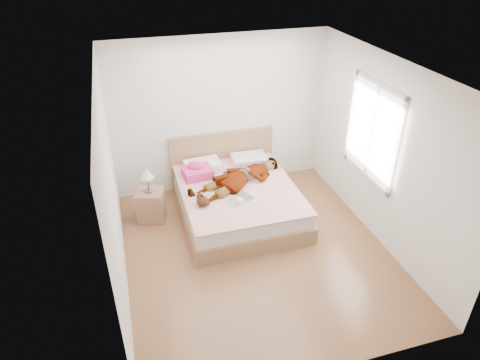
{
  "coord_description": "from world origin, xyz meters",
  "views": [
    {
      "loc": [
        -1.55,
        -4.43,
        3.97
      ],
      "look_at": [
        0.0,
        0.85,
        0.7
      ],
      "focal_mm": 32.0,
      "sensor_mm": 36.0,
      "label": 1
    }
  ],
  "objects_px": {
    "phone": "(202,164)",
    "magazine": "(241,199)",
    "coffee_mug": "(240,202)",
    "nightstand": "(150,203)",
    "bed": "(237,197)",
    "woman": "(239,175)",
    "towel": "(197,171)",
    "plush_toy": "(202,200)"
  },
  "relations": [
    {
      "from": "phone",
      "to": "magazine",
      "type": "relative_size",
      "value": 0.2
    },
    {
      "from": "coffee_mug",
      "to": "nightstand",
      "type": "height_order",
      "value": "nightstand"
    },
    {
      "from": "bed",
      "to": "woman",
      "type": "bearing_deg",
      "value": 52.42
    },
    {
      "from": "woman",
      "to": "towel",
      "type": "bearing_deg",
      "value": -145.86
    },
    {
      "from": "bed",
      "to": "coffee_mug",
      "type": "relative_size",
      "value": 15.64
    },
    {
      "from": "nightstand",
      "to": "phone",
      "type": "bearing_deg",
      "value": 18.05
    },
    {
      "from": "coffee_mug",
      "to": "woman",
      "type": "bearing_deg",
      "value": 75.31
    },
    {
      "from": "bed",
      "to": "magazine",
      "type": "height_order",
      "value": "bed"
    },
    {
      "from": "bed",
      "to": "nightstand",
      "type": "relative_size",
      "value": 2.33
    },
    {
      "from": "woman",
      "to": "towel",
      "type": "distance_m",
      "value": 0.69
    },
    {
      "from": "towel",
      "to": "coffee_mug",
      "type": "relative_size",
      "value": 3.68
    },
    {
      "from": "phone",
      "to": "coffee_mug",
      "type": "xyz_separation_m",
      "value": [
        0.34,
        -1.03,
        -0.13
      ]
    },
    {
      "from": "nightstand",
      "to": "towel",
      "type": "bearing_deg",
      "value": 16.62
    },
    {
      "from": "bed",
      "to": "plush_toy",
      "type": "distance_m",
      "value": 0.8
    },
    {
      "from": "woman",
      "to": "bed",
      "type": "height_order",
      "value": "bed"
    },
    {
      "from": "towel",
      "to": "nightstand",
      "type": "bearing_deg",
      "value": -163.38
    },
    {
      "from": "bed",
      "to": "magazine",
      "type": "distance_m",
      "value": 0.49
    },
    {
      "from": "woman",
      "to": "phone",
      "type": "bearing_deg",
      "value": -154.45
    },
    {
      "from": "phone",
      "to": "bed",
      "type": "distance_m",
      "value": 0.77
    },
    {
      "from": "coffee_mug",
      "to": "plush_toy",
      "type": "height_order",
      "value": "plush_toy"
    },
    {
      "from": "bed",
      "to": "nightstand",
      "type": "xyz_separation_m",
      "value": [
        -1.33,
        0.19,
        0.02
      ]
    },
    {
      "from": "bed",
      "to": "plush_toy",
      "type": "bearing_deg",
      "value": -147.78
    },
    {
      "from": "magazine",
      "to": "plush_toy",
      "type": "relative_size",
      "value": 1.7
    },
    {
      "from": "bed",
      "to": "nightstand",
      "type": "distance_m",
      "value": 1.35
    },
    {
      "from": "phone",
      "to": "plush_toy",
      "type": "xyz_separation_m",
      "value": [
        -0.19,
        -0.88,
        -0.1
      ]
    },
    {
      "from": "phone",
      "to": "coffee_mug",
      "type": "distance_m",
      "value": 1.09
    },
    {
      "from": "towel",
      "to": "plush_toy",
      "type": "distance_m",
      "value": 0.83
    },
    {
      "from": "magazine",
      "to": "nightstand",
      "type": "relative_size",
      "value": 0.52
    },
    {
      "from": "phone",
      "to": "bed",
      "type": "bearing_deg",
      "value": -73.53
    },
    {
      "from": "coffee_mug",
      "to": "magazine",
      "type": "bearing_deg",
      "value": 70.43
    },
    {
      "from": "magazine",
      "to": "coffee_mug",
      "type": "height_order",
      "value": "coffee_mug"
    },
    {
      "from": "bed",
      "to": "towel",
      "type": "xyz_separation_m",
      "value": [
        -0.54,
        0.43,
        0.33
      ]
    },
    {
      "from": "nightstand",
      "to": "coffee_mug",
      "type": "bearing_deg",
      "value": -30.93
    },
    {
      "from": "towel",
      "to": "plush_toy",
      "type": "xyz_separation_m",
      "value": [
        -0.09,
        -0.82,
        -0.02
      ]
    },
    {
      "from": "nightstand",
      "to": "magazine",
      "type": "bearing_deg",
      "value": -25.42
    },
    {
      "from": "bed",
      "to": "towel",
      "type": "relative_size",
      "value": 4.25
    },
    {
      "from": "towel",
      "to": "nightstand",
      "type": "height_order",
      "value": "nightstand"
    },
    {
      "from": "towel",
      "to": "nightstand",
      "type": "xyz_separation_m",
      "value": [
        -0.8,
        -0.24,
        -0.31
      ]
    },
    {
      "from": "towel",
      "to": "plush_toy",
      "type": "height_order",
      "value": "towel"
    },
    {
      "from": "magazine",
      "to": "nightstand",
      "type": "bearing_deg",
      "value": 154.58
    },
    {
      "from": "towel",
      "to": "plush_toy",
      "type": "relative_size",
      "value": 1.8
    },
    {
      "from": "towel",
      "to": "plush_toy",
      "type": "bearing_deg",
      "value": -96.43
    }
  ]
}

